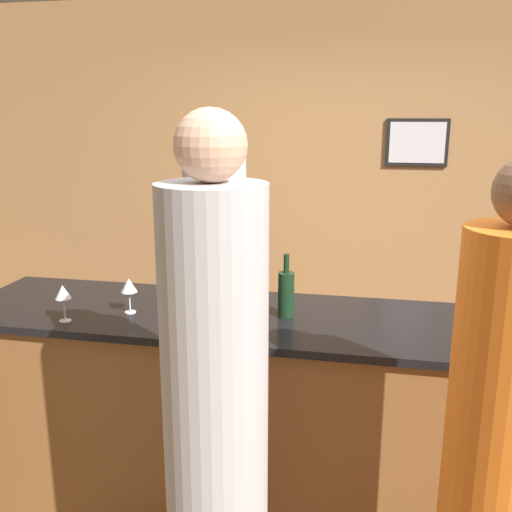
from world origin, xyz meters
The scene contains 8 objects.
back_wall centered at (0.00, 2.00, 1.40)m, with size 8.00×0.08×2.80m.
bar_counter centered at (0.00, 0.00, 0.54)m, with size 3.29×0.71×1.07m.
bartender centered at (-0.70, 0.90, 0.88)m, with size 0.38×0.38×1.90m.
guest_1 centered at (-0.23, -0.81, 0.93)m, with size 0.33×0.33×1.98m.
guest_2 centered at (0.64, -0.77, 0.87)m, with size 0.32×0.32×1.86m.
wine_bottle_0 centered at (-0.12, 0.01, 1.18)m, with size 0.07×0.07×0.29m.
wine_glass_1 centered at (-0.83, -0.08, 1.20)m, with size 0.07×0.07×0.16m.
wine_glass_2 centered at (-1.06, -0.25, 1.20)m, with size 0.07×0.07×0.17m.
Camera 1 is at (0.23, -2.39, 1.97)m, focal length 40.00 mm.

